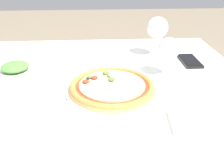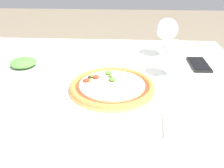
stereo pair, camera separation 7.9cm
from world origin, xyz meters
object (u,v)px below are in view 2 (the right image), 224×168
Objects in this scene: pizza_plate at (112,88)px; wine_glass_far_right at (167,30)px; dining_table at (56,104)px; wine_glass_far_left at (174,52)px; cell_phone at (199,64)px; side_plate at (24,65)px.

wine_glass_far_right reaches higher than pizza_plate.
wine_glass_far_left is at bearing 10.57° from dining_table.
pizza_plate is 0.41m from cell_phone.
pizza_plate is (0.20, -0.04, 0.09)m from dining_table.
wine_glass_far_right is at bearing 15.08° from side_plate.
side_plate is at bearing 154.53° from pizza_plate.
dining_table is at bearing -169.43° from wine_glass_far_left.
pizza_plate is 1.75× the size of wine_glass_far_right.
dining_table is at bearing 168.84° from pizza_plate.
dining_table is at bearing -40.55° from side_plate.
wine_glass_far_left is at bearing -136.99° from cell_phone.
side_plate reaches higher than pizza_plate.
pizza_plate is at bearing -144.89° from cell_phone.
wine_glass_far_right reaches higher than dining_table.
wine_glass_far_left is (0.41, 0.08, 0.17)m from dining_table.
wine_glass_far_left is 0.20m from cell_phone.
cell_phone reaches higher than dining_table.
pizza_plate reaches higher than dining_table.
wine_glass_far_right is 0.19m from cell_phone.
dining_table is 9.89× the size of wine_glass_far_left.
wine_glass_far_right is (0.41, 0.28, 0.20)m from dining_table.
cell_phone is at bearing 20.01° from dining_table.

